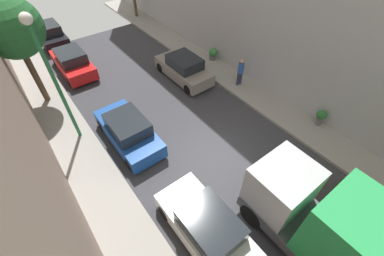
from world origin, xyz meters
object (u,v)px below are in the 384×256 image
parked_car_left_3 (129,131)px  delivery_truck (354,248)px  potted_plant_0 (321,116)px  potted_plant_1 (213,54)px  pedestrian (241,71)px  lamp_post (49,67)px  parked_car_left_2 (208,229)px  potted_plant_4 (8,44)px  parked_car_right_2 (184,69)px  street_tree_2 (10,28)px  parked_car_left_4 (73,62)px  parked_car_left_5 (50,35)px

parked_car_left_3 → delivery_truck: 9.74m
potted_plant_0 → potted_plant_1: bearing=90.7°
pedestrian → lamp_post: size_ratio=0.28×
parked_car_left_2 → potted_plant_4: size_ratio=5.06×
potted_plant_0 → delivery_truck: bearing=-143.1°
parked_car_left_3 → lamp_post: bearing=136.5°
parked_car_right_2 → delivery_truck: delivery_truck is taller
potted_plant_1 → potted_plant_4: potted_plant_4 is taller
street_tree_2 → parked_car_left_4: bearing=41.8°
parked_car_right_2 → potted_plant_4: 13.62m
parked_car_left_3 → parked_car_right_2: 6.12m
parked_car_left_4 → lamp_post: (-1.90, -6.13, 3.36)m
parked_car_left_4 → potted_plant_1: parked_car_left_4 is taller
pedestrian → street_tree_2: bearing=150.3°
delivery_truck → potted_plant_1: bearing=66.2°
pedestrian → lamp_post: (-9.52, 1.72, 3.01)m
parked_car_right_2 → parked_car_left_2: bearing=-121.4°
potted_plant_0 → lamp_post: bearing=146.4°
parked_car_left_5 → delivery_truck: 22.56m
parked_car_left_3 → parked_car_left_4: (0.00, 7.93, 0.00)m
parked_car_left_2 → parked_car_left_3: size_ratio=1.00×
pedestrian → potted_plant_1: bearing=78.6°
parked_car_left_4 → potted_plant_4: size_ratio=5.06×
parked_car_right_2 → potted_plant_1: 2.93m
street_tree_2 → potted_plant_1: size_ratio=7.03×
street_tree_2 → potted_plant_4: 8.78m
parked_car_left_3 → parked_car_right_2: size_ratio=1.00×
parked_car_left_3 → parked_car_right_2: bearing=28.0°
delivery_truck → potted_plant_1: 13.87m
parked_car_right_2 → lamp_post: lamp_post is taller
parked_car_left_3 → potted_plant_1: size_ratio=5.13×
pedestrian → parked_car_left_3: bearing=-179.4°
parked_car_left_4 → potted_plant_4: parked_car_left_4 is taller
lamp_post → parked_car_left_2: bearing=-76.2°
potted_plant_1 → parked_car_left_4: bearing=151.1°
parked_car_left_2 → delivery_truck: (2.70, -3.33, 1.07)m
parked_car_left_3 → potted_plant_1: bearing=22.0°
pedestrian → parked_car_left_5: bearing=120.4°
street_tree_2 → lamp_post: size_ratio=0.95×
parked_car_left_3 → parked_car_left_4: size_ratio=1.00×
lamp_post → potted_plant_1: bearing=8.6°
delivery_truck → pedestrian: delivery_truck is taller
potted_plant_0 → parked_car_left_2: bearing=-173.6°
lamp_post → parked_car_left_5: bearing=80.4°
parked_car_left_3 → street_tree_2: bearing=112.4°
potted_plant_1 → potted_plant_4: (-11.17, 10.33, 0.00)m
parked_car_left_2 → pedestrian: bearing=38.4°
parked_car_left_4 → delivery_truck: size_ratio=0.64×
pedestrian → potted_plant_4: 17.20m
parked_car_left_4 → parked_car_left_3: bearing=-90.0°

